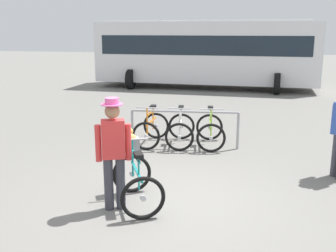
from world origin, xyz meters
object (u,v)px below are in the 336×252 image
object	(u,v)px
featured_bicycle	(135,173)
person_with_featured_bike	(114,150)
racked_bike_orange	(151,129)
racked_bike_lime	(210,131)
racked_bike_white	(180,130)
bus_distant	(206,50)

from	to	relation	value
featured_bicycle	person_with_featured_bike	distance (m)	0.61
featured_bicycle	person_with_featured_bike	bearing A→B (deg)	-127.79
racked_bike_orange	person_with_featured_bike	size ratio (longest dim) A/B	0.63
racked_bike_lime	featured_bicycle	distance (m)	3.47
racked_bike_white	featured_bicycle	distance (m)	3.31
racked_bike_orange	person_with_featured_bike	distance (m)	3.61
racked_bike_white	person_with_featured_bike	bearing A→B (deg)	-96.25
racked_bike_white	bus_distant	xyz separation A→B (m)	(-0.48, 9.66, 1.37)
racked_bike_lime	person_with_featured_bike	distance (m)	3.87
racked_bike_white	featured_bicycle	world-z (taller)	featured_bicycle
person_with_featured_bike	racked_bike_white	bearing A→B (deg)	83.75
racked_bike_white	person_with_featured_bike	size ratio (longest dim) A/B	0.68
racked_bike_white	racked_bike_lime	xyz separation A→B (m)	(0.70, 0.06, 0.00)
racked_bike_lime	featured_bicycle	world-z (taller)	featured_bicycle
featured_bicycle	bus_distant	size ratio (longest dim) A/B	0.12
racked_bike_white	bus_distant	size ratio (longest dim) A/B	0.12
featured_bicycle	racked_bike_lime	bearing A→B (deg)	75.77
bus_distant	racked_bike_orange	bearing A→B (deg)	-91.26
racked_bike_lime	person_with_featured_bike	bearing A→B (deg)	-106.57
racked_bike_orange	racked_bike_white	xyz separation A→B (m)	(0.70, 0.06, 0.00)
racked_bike_white	racked_bike_lime	bearing A→B (deg)	4.92
featured_bicycle	bus_distant	world-z (taller)	bus_distant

